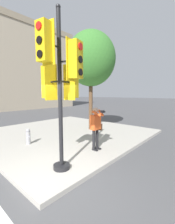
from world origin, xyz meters
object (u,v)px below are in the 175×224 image
traffic_signal_pole (60,78)px  person_photographer (96,125)px  street_tree (91,59)px  fire_hydrant (28,136)px

traffic_signal_pole → person_photographer: bearing=6.0°
street_tree → fire_hydrant: bearing=176.7°
traffic_signal_pole → person_photographer: 2.39m
traffic_signal_pole → street_tree: bearing=30.6°
traffic_signal_pole → fire_hydrant: 3.52m
street_tree → fire_hydrant: street_tree is taller
person_photographer → fire_hydrant: size_ratio=2.41×
person_photographer → street_tree: (2.42, 2.30, 3.12)m
traffic_signal_pole → person_photographer: size_ratio=2.70×
traffic_signal_pole → person_photographer: (1.80, 0.19, -1.57)m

